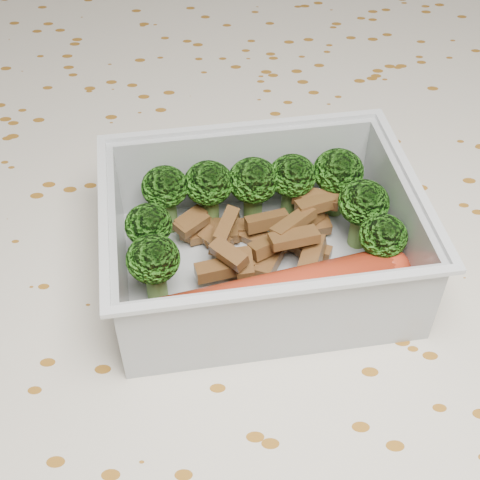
{
  "coord_description": "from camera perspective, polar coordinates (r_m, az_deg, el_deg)",
  "views": [
    {
      "loc": [
        0.01,
        -0.29,
        1.08
      ],
      "look_at": [
        0.0,
        -0.0,
        0.78
      ],
      "focal_mm": 50.0,
      "sensor_mm": 36.0,
      "label": 1
    }
  ],
  "objects": [
    {
      "name": "lunch_container",
      "position": [
        0.42,
        1.79,
        -0.64
      ],
      "size": [
        0.21,
        0.18,
        0.07
      ],
      "color": "silver",
      "rests_on": "tablecloth"
    },
    {
      "name": "tablecloth",
      "position": [
        0.47,
        -0.54,
        -5.33
      ],
      "size": [
        1.46,
        0.96,
        0.19
      ],
      "color": "beige",
      "rests_on": "dining_table"
    },
    {
      "name": "broccoli_florets",
      "position": [
        0.43,
        1.66,
        3.24
      ],
      "size": [
        0.17,
        0.11,
        0.05
      ],
      "color": "#608C3F",
      "rests_on": "lunch_container"
    },
    {
      "name": "dining_table",
      "position": [
        0.51,
        -0.5,
        -8.92
      ],
      "size": [
        1.4,
        0.9,
        0.75
      ],
      "color": "brown",
      "rests_on": "ground"
    },
    {
      "name": "sausage",
      "position": [
        0.39,
        3.43,
        -4.68
      ],
      "size": [
        0.16,
        0.07,
        0.03
      ],
      "color": "#AE3118",
      "rests_on": "lunch_container"
    },
    {
      "name": "meat_pile",
      "position": [
        0.43,
        1.66,
        0.35
      ],
      "size": [
        0.11,
        0.08,
        0.03
      ],
      "color": "brown",
      "rests_on": "lunch_container"
    }
  ]
}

